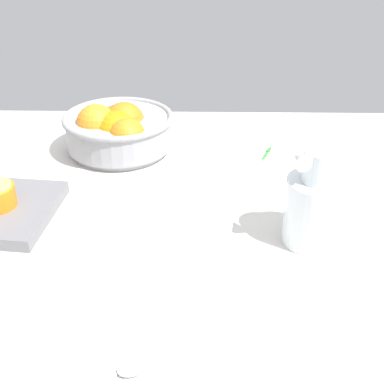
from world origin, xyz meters
The scene contains 5 objects.
ground_plane centered at (0.00, 0.00, -1.50)cm, with size 131.10×91.05×3.00cm, color silver.
fruit_bowl centered at (-12.19, 22.57, 5.10)cm, with size 22.76×22.76×10.88cm.
juice_pitcher centered at (22.77, -9.39, 5.64)cm, with size 13.96×9.96×16.40cm.
spoon centered at (-5.92, -37.76, 0.44)cm, with size 13.74×4.59×1.00cm.
herb_sprig_0 centered at (18.65, 22.41, 0.27)cm, with size 2.83×6.75×0.98cm.
Camera 1 is at (4.88, -83.17, 50.33)cm, focal length 52.31 mm.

